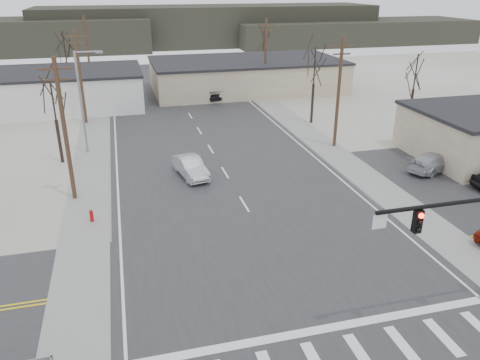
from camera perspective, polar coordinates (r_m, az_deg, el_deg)
The scene contains 25 objects.
ground at distance 26.06m, azimuth 5.17°, elevation -10.51°, with size 140.00×140.00×0.00m, color silver.
main_road at distance 38.90m, azimuth -2.16°, elevation 1.42°, with size 18.00×110.00×0.05m, color #29292C.
cross_road at distance 26.05m, azimuth 5.17°, elevation -10.47°, with size 90.00×10.00×0.04m, color #29292C.
sidewalk_left at distance 42.91m, azimuth -17.63°, elevation 2.43°, with size 3.00×90.00×0.06m, color gray.
sidewalk_right at distance 46.55m, azimuth 9.34°, elevation 4.83°, with size 3.00×90.00×0.06m, color gray.
fire_hydrant at distance 31.67m, azimuth -17.65°, elevation -4.18°, with size 0.24×0.24×0.87m.
building_left_far at distance 62.10m, azimuth -22.35°, elevation 10.14°, with size 22.30×12.30×4.50m.
building_right_far at distance 67.83m, azimuth 0.78°, elevation 12.71°, with size 26.30×14.30×4.30m.
upole_left_b at distance 33.82m, azimuth -20.61°, elevation 5.89°, with size 2.20×0.30×10.00m.
upole_left_c at distance 53.26m, azimuth -18.90°, elevation 11.99°, with size 2.20×0.30×10.00m.
upole_left_d at distance 73.01m, azimuth -18.09°, elevation 14.81°, with size 2.20×0.30×10.00m.
upole_right_a at distance 43.83m, azimuth 11.93°, elevation 10.55°, with size 2.20×0.30×10.00m.
upole_right_b at distance 63.97m, azimuth 3.12°, elevation 14.83°, with size 2.20×0.30×10.00m.
streetlight_main at distance 43.45m, azimuth -18.62°, elevation 9.55°, with size 2.40×0.25×9.00m.
tree_left_near at distance 41.70m, azimuth -21.81°, elevation 8.78°, with size 3.30×3.30×7.35m.
tree_right_mid at distance 51.24m, azimuth 9.07°, elevation 13.33°, with size 3.74×3.74×8.33m.
tree_left_far at distance 67.12m, azimuth -20.59°, elevation 14.77°, with size 3.96×3.96×8.82m.
tree_right_far at distance 76.31m, azimuth 2.92°, elevation 16.45°, with size 3.52×3.52×7.84m.
tree_lot at distance 52.44m, azimuth 20.61°, elevation 12.00°, with size 3.52×3.52×7.84m.
hill_center at distance 118.93m, azimuth -3.73°, elevation 18.29°, with size 80.00×18.00×9.00m, color #333026.
hill_right at distance 125.04m, azimuth 13.57°, elevation 17.16°, with size 60.00×18.00×5.50m, color #333026.
sedan_crossing at distance 37.24m, azimuth -6.02°, elevation 1.60°, with size 1.63×4.68×1.54m, color #9EA4A8.
car_far_a at distance 62.39m, azimuth -3.74°, elevation 10.51°, with size 2.22×5.47×1.59m, color black.
car_far_b at distance 71.21m, azimuth -13.44°, elevation 11.40°, with size 1.54×3.82×1.30m, color black.
car_parked_silver at distance 41.31m, azimuth 22.51°, elevation 2.03°, with size 2.06×5.06×1.47m, color #9EA2A8.
Camera 1 is at (-7.68, -20.33, 14.38)m, focal length 35.00 mm.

